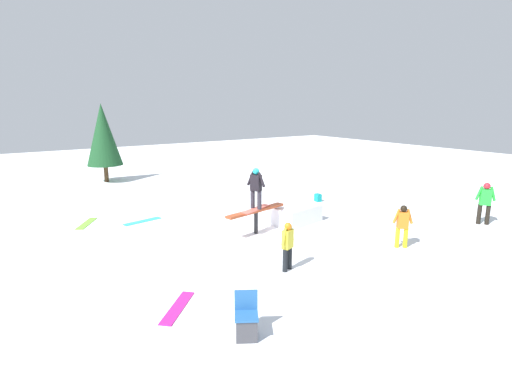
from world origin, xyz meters
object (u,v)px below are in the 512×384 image
object	(u,v)px
loose_snowboard_lime	(87,223)
backpack_on_snow	(318,198)
bystander_green	(485,201)
loose_snowboard_magenta	(177,308)
loose_snowboard_cyan	(143,221)
pine_tree_near	(103,135)
bystander_yellow	(288,244)
bystander_orange	(403,224)
rail_feature	(256,213)
main_rider_on_rail	(256,189)
folding_chair	(246,316)

from	to	relation	value
loose_snowboard_lime	backpack_on_snow	bearing A→B (deg)	108.68
bystander_green	loose_snowboard_magenta	world-z (taller)	bystander_green
loose_snowboard_cyan	loose_snowboard_lime	size ratio (longest dim) A/B	1.00
backpack_on_snow	loose_snowboard_magenta	bearing A→B (deg)	130.15
bystander_green	pine_tree_near	size ratio (longest dim) A/B	0.36
pine_tree_near	bystander_yellow	bearing A→B (deg)	93.04
loose_snowboard_cyan	pine_tree_near	xyz separation A→B (m)	(-0.90, -8.68, 2.61)
loose_snowboard_lime	bystander_green	bearing A→B (deg)	87.84
backpack_on_snow	bystander_orange	bearing A→B (deg)	171.18
bystander_green	loose_snowboard_lime	size ratio (longest dim) A/B	1.06
rail_feature	backpack_on_snow	xyz separation A→B (m)	(-4.83, -2.13, -0.54)
loose_snowboard_lime	backpack_on_snow	size ratio (longest dim) A/B	4.30
backpack_on_snow	rail_feature	bearing A→B (deg)	123.41
main_rider_on_rail	pine_tree_near	xyz separation A→B (m)	(1.85, -12.19, 1.08)
main_rider_on_rail	loose_snowboard_cyan	bearing A→B (deg)	-73.46
bystander_green	folding_chair	bearing A→B (deg)	55.61
bystander_orange	loose_snowboard_magenta	size ratio (longest dim) A/B	0.92
folding_chair	bystander_orange	bearing A→B (deg)	42.77
loose_snowboard_lime	backpack_on_snow	xyz separation A→B (m)	(-9.37, 2.26, 0.16)
bystander_orange	bystander_yellow	world-z (taller)	bystander_orange
main_rider_on_rail	loose_snowboard_magenta	distance (m)	5.58
loose_snowboard_magenta	pine_tree_near	size ratio (longest dim) A/B	0.34
loose_snowboard_magenta	bystander_orange	bearing A→B (deg)	130.67
rail_feature	bystander_green	size ratio (longest dim) A/B	1.64
main_rider_on_rail	loose_snowboard_magenta	bearing A→B (deg)	15.67
rail_feature	pine_tree_near	xyz separation A→B (m)	(1.85, -12.19, 1.91)
loose_snowboard_lime	folding_chair	distance (m)	9.43
main_rider_on_rail	pine_tree_near	distance (m)	12.38
loose_snowboard_magenta	loose_snowboard_cyan	bearing A→B (deg)	-148.81
bystander_yellow	loose_snowboard_magenta	world-z (taller)	bystander_yellow
loose_snowboard_cyan	folding_chair	bearing A→B (deg)	74.26
pine_tree_near	bystander_green	bearing A→B (deg)	120.12
folding_chair	backpack_on_snow	bearing A→B (deg)	71.31
loose_snowboard_cyan	bystander_green	bearing A→B (deg)	134.33
bystander_orange	backpack_on_snow	distance (m)	6.11
folding_chair	bystander_green	bearing A→B (deg)	37.19
main_rider_on_rail	backpack_on_snow	world-z (taller)	main_rider_on_rail
bystander_yellow	pine_tree_near	world-z (taller)	pine_tree_near
pine_tree_near	main_rider_on_rail	bearing A→B (deg)	98.61
backpack_on_snow	pine_tree_near	distance (m)	12.32
folding_chair	backpack_on_snow	distance (m)	11.04
folding_chair	pine_tree_near	xyz separation A→B (m)	(-1.76, -17.17, 2.21)
main_rider_on_rail	bystander_orange	bearing A→B (deg)	107.07
rail_feature	bystander_yellow	distance (m)	3.18
bystander_yellow	loose_snowboard_cyan	bearing A→B (deg)	84.18
pine_tree_near	backpack_on_snow	bearing A→B (deg)	123.56
loose_snowboard_magenta	backpack_on_snow	distance (m)	10.57
loose_snowboard_cyan	backpack_on_snow	bearing A→B (deg)	159.73
bystander_orange	bystander_green	xyz separation A→B (m)	(-4.53, 0.17, 0.12)
loose_snowboard_cyan	folding_chair	world-z (taller)	folding_chair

